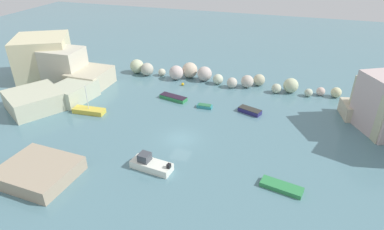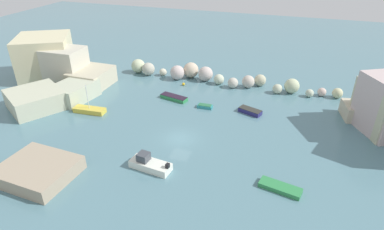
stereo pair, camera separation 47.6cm
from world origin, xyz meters
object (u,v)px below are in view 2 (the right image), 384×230
Objects in this scene: moored_boat_1 at (90,110)px; moored_boat_5 at (250,111)px; moored_boat_0 at (174,98)px; moored_boat_2 at (150,164)px; moored_boat_3 at (280,188)px; channel_buoy at (184,84)px; stone_dock at (38,170)px; moored_boat_4 at (205,106)px.

moored_boat_5 is (22.44, 7.22, -0.03)m from moored_boat_1.
moored_boat_0 is 0.95× the size of moored_boat_2.
moored_boat_2 is at bearing 115.92° from moored_boat_0.
channel_buoy is at bearing 141.80° from moored_boat_3.
stone_dock is 11.87m from moored_boat_2.
moored_boat_0 is 5.64m from moored_boat_4.
stone_dock reaches higher than moored_boat_4.
moored_boat_0 is (6.89, 22.40, -0.48)m from stone_dock.
moored_boat_1 is 1.33× the size of moored_boat_5.
stone_dock is at bearing -154.34° from moored_boat_3.
moored_boat_4 is 6.78m from moored_boat_5.
channel_buoy is at bearing 77.03° from stone_dock.
moored_boat_0 is at bearing -70.36° from moored_boat_2.
moored_boat_1 is 29.35m from moored_boat_3.
moored_boat_5 is (-5.71, 15.51, 0.10)m from moored_boat_3.
moored_boat_0 is 17.76m from moored_boat_2.
stone_dock is at bearing 58.92° from moored_boat_4.
moored_boat_4 is at bearing -179.39° from moored_boat_0.
moored_boat_3 is (24.87, 6.09, -0.54)m from stone_dock.
moored_boat_5 is at bearing 14.10° from moored_boat_1.
channel_buoy is 14.26m from moored_boat_5.
moored_boat_1 reaches higher than moored_boat_2.
moored_boat_0 is (0.42, -5.70, 0.06)m from channel_buoy.
stone_dock is at bearing -102.97° from channel_buoy.
channel_buoy is 9.13m from moored_boat_4.
channel_buoy is 0.11× the size of moored_boat_0.
moored_boat_0 reaches higher than channel_buoy.
moored_boat_3 is at bearing 151.19° from moored_boat_0.
moored_boat_2 is (3.85, -17.34, 0.27)m from moored_boat_0.
moored_boat_3 is (18.40, -22.01, -0.01)m from channel_buoy.
moored_boat_3 is 16.53m from moored_boat_5.
moored_boat_3 is at bearing 13.75° from stone_dock.
moored_boat_4 reaches higher than channel_buoy.
moored_boat_2 is (14.01, -9.31, 0.21)m from moored_boat_1.
moored_boat_0 is at bearing 34.55° from moored_boat_1.
stone_dock reaches higher than moored_boat_0.
moored_boat_3 is 1.97× the size of moored_boat_4.
moored_boat_4 is (-12.48, 15.07, 0.00)m from moored_boat_3.
stone_dock is 1.62× the size of moored_boat_0.
channel_buoy is at bearing -72.37° from moored_boat_2.
moored_boat_4 is at bearing 19.65° from moored_boat_1.
moored_boat_4 is (5.92, -6.95, -0.00)m from channel_buoy.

